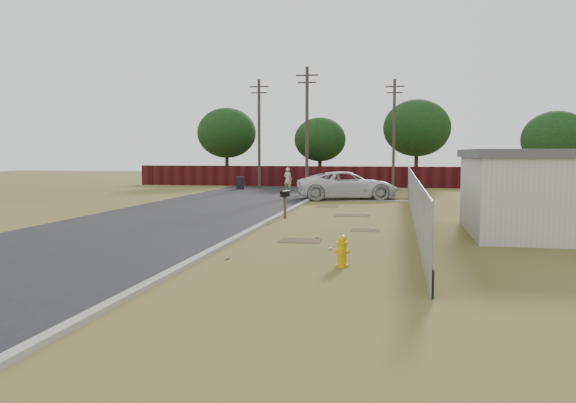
% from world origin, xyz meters
% --- Properties ---
extents(ground, '(120.00, 120.00, 0.00)m').
position_xyz_m(ground, '(0.00, 0.00, 0.00)').
color(ground, olive).
rests_on(ground, ground).
extents(street, '(15.10, 60.00, 0.12)m').
position_xyz_m(street, '(-6.76, 8.05, 0.02)').
color(street, black).
rests_on(street, ground).
extents(chainlink_fence, '(0.10, 27.06, 2.02)m').
position_xyz_m(chainlink_fence, '(3.12, 1.03, 0.80)').
color(chainlink_fence, '#919499').
rests_on(chainlink_fence, ground).
extents(privacy_fence, '(30.00, 0.12, 1.80)m').
position_xyz_m(privacy_fence, '(-6.00, 25.00, 0.90)').
color(privacy_fence, '#430E12').
rests_on(privacy_fence, ground).
extents(utility_poles, '(12.60, 8.24, 9.00)m').
position_xyz_m(utility_poles, '(-3.67, 20.67, 4.69)').
color(utility_poles, '#46382E').
rests_on(utility_poles, ground).
extents(houses, '(9.30, 17.24, 3.10)m').
position_xyz_m(houses, '(9.70, 3.13, 1.56)').
color(houses, beige).
rests_on(houses, ground).
extents(horizon_trees, '(33.32, 31.94, 7.78)m').
position_xyz_m(horizon_trees, '(0.84, 23.56, 4.63)').
color(horizon_trees, '#352218').
rests_on(horizon_trees, ground).
extents(fire_hydrant, '(0.40, 0.40, 0.87)m').
position_xyz_m(fire_hydrant, '(1.00, -9.07, 0.41)').
color(fire_hydrant, '#E3AA0B').
rests_on(fire_hydrant, ground).
extents(mailbox, '(0.38, 0.54, 1.28)m').
position_xyz_m(mailbox, '(-2.60, 1.21, 1.01)').
color(mailbox, brown).
rests_on(mailbox, ground).
extents(pickup_truck, '(6.99, 4.67, 1.78)m').
position_xyz_m(pickup_truck, '(-0.76, 12.31, 0.89)').
color(pickup_truck, silver).
rests_on(pickup_truck, ground).
extents(pedestrian, '(0.76, 0.62, 1.81)m').
position_xyz_m(pedestrian, '(-5.98, 19.01, 0.90)').
color(pedestrian, beige).
rests_on(pedestrian, ground).
extents(trash_bin, '(0.81, 0.80, 1.01)m').
position_xyz_m(trash_bin, '(-10.18, 20.27, 0.52)').
color(trash_bin, black).
rests_on(trash_bin, ground).
extents(scattered_litter, '(3.85, 12.21, 0.07)m').
position_xyz_m(scattered_litter, '(0.06, -3.60, 0.04)').
color(scattered_litter, silver).
rests_on(scattered_litter, ground).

